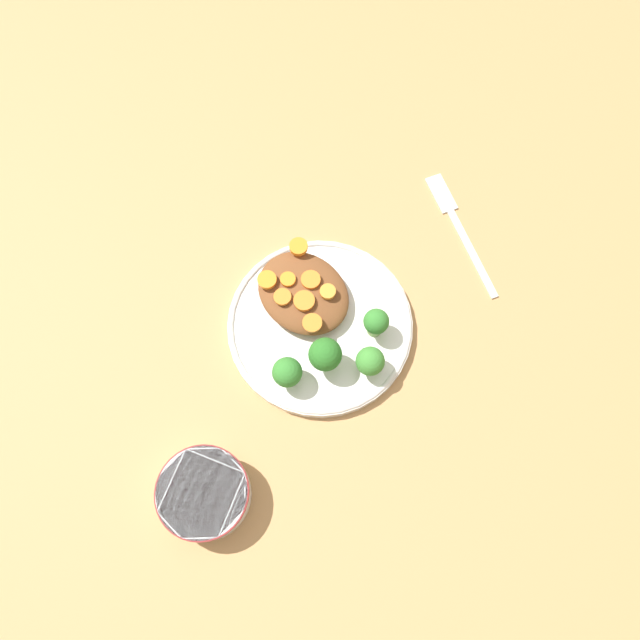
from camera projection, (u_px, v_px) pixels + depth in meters
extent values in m
plane|color=tan|center=(320.00, 328.00, 0.82)|extent=(4.00, 4.00, 0.00)
cylinder|color=silver|center=(320.00, 326.00, 0.81)|extent=(0.24, 0.24, 0.01)
torus|color=silver|center=(320.00, 324.00, 0.81)|extent=(0.24, 0.24, 0.01)
cylinder|color=silver|center=(205.00, 494.00, 0.73)|extent=(0.10, 0.10, 0.04)
cylinder|color=maroon|center=(202.00, 492.00, 0.71)|extent=(0.11, 0.11, 0.01)
cylinder|color=white|center=(203.00, 493.00, 0.71)|extent=(0.09, 0.09, 0.01)
ellipsoid|color=brown|center=(303.00, 293.00, 0.80)|extent=(0.13, 0.11, 0.03)
cylinder|color=#7FA85B|center=(369.00, 365.00, 0.78)|extent=(0.02, 0.02, 0.02)
sphere|color=#3D8433|center=(370.00, 361.00, 0.76)|extent=(0.04, 0.04, 0.04)
cylinder|color=#7FA85B|center=(375.00, 327.00, 0.79)|extent=(0.02, 0.02, 0.02)
sphere|color=#337A2D|center=(376.00, 321.00, 0.77)|extent=(0.03, 0.03, 0.03)
cylinder|color=#7FA85B|center=(288.00, 376.00, 0.77)|extent=(0.02, 0.02, 0.02)
sphere|color=#337A2D|center=(287.00, 372.00, 0.75)|extent=(0.04, 0.04, 0.04)
cylinder|color=#759E51|center=(325.00, 360.00, 0.78)|extent=(0.02, 0.02, 0.03)
sphere|color=#286B23|center=(325.00, 354.00, 0.75)|extent=(0.04, 0.04, 0.04)
cylinder|color=orange|center=(310.00, 321.00, 0.77)|extent=(0.02, 0.02, 0.00)
cylinder|color=orange|center=(328.00, 292.00, 0.78)|extent=(0.02, 0.02, 0.01)
cylinder|color=orange|center=(311.00, 280.00, 0.79)|extent=(0.03, 0.03, 0.01)
cylinder|color=orange|center=(267.00, 280.00, 0.79)|extent=(0.02, 0.02, 0.01)
cylinder|color=orange|center=(299.00, 247.00, 0.80)|extent=(0.02, 0.02, 0.01)
cylinder|color=orange|center=(305.00, 300.00, 0.78)|extent=(0.03, 0.03, 0.01)
cylinder|color=orange|center=(288.00, 279.00, 0.79)|extent=(0.02, 0.02, 0.00)
cylinder|color=orange|center=(282.00, 297.00, 0.78)|extent=(0.02, 0.02, 0.00)
cube|color=silver|center=(472.00, 253.00, 0.85)|extent=(0.13, 0.07, 0.01)
cube|color=silver|center=(442.00, 193.00, 0.88)|extent=(0.06, 0.05, 0.01)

